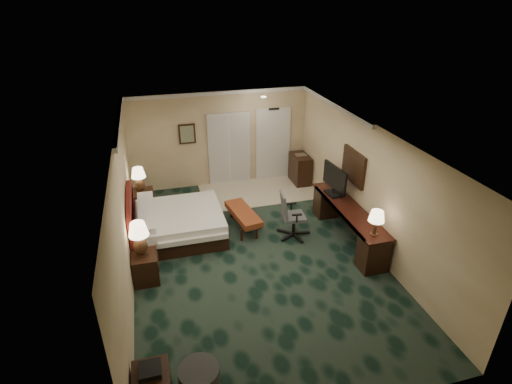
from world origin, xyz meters
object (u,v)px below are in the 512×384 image
object	(u,v)px
lamp_near	(140,239)
minibar	(300,169)
bed	(180,224)
desk_chair	(294,215)
lamp_far	(139,180)
nightstand_far	(144,203)
desk	(347,224)
ottoman	(199,379)
tv	(335,181)
bed_bench	(243,219)
nightstand_near	(146,267)

from	to	relation	value
lamp_near	minibar	distance (m)	5.65
bed	desk_chair	size ratio (longest dim) A/B	1.75
bed	lamp_far	size ratio (longest dim) A/B	3.01
bed	minibar	bearing A→B (deg)	28.12
nightstand_far	desk	size ratio (longest dim) A/B	0.24
desk	nightstand_far	bearing A→B (deg)	152.07
nightstand_far	desk_chair	bearing A→B (deg)	-29.92
lamp_far	ottoman	world-z (taller)	lamp_far
lamp_far	tv	size ratio (longest dim) A/B	0.70
nightstand_far	lamp_near	world-z (taller)	lamp_near
desk	tv	distance (m)	1.04
lamp_near	bed_bench	bearing A→B (deg)	30.64
lamp_far	desk	world-z (taller)	lamp_far
bed	desk	distance (m)	3.80
nightstand_far	bed	bearing A→B (deg)	-56.68
lamp_far	nightstand_far	bearing A→B (deg)	3.34
desk	bed_bench	bearing A→B (deg)	152.86
bed_bench	lamp_far	bearing A→B (deg)	142.16
ottoman	minibar	distance (m)	7.18
nightstand_near	bed_bench	world-z (taller)	nightstand_near
nightstand_near	minibar	world-z (taller)	minibar
ottoman	minibar	world-z (taller)	minibar
bed	bed_bench	size ratio (longest dim) A/B	1.47
nightstand_far	ottoman	xyz separation A→B (m)	(0.63, -5.31, -0.12)
bed_bench	desk	bearing A→B (deg)	-36.69
lamp_near	ottoman	bearing A→B (deg)	-75.70
lamp_near	bed_bench	size ratio (longest dim) A/B	0.54
nightstand_far	tv	xyz separation A→B (m)	(4.35, -1.63, 0.83)
lamp_near	desk_chair	distance (m)	3.44
ottoman	tv	xyz separation A→B (m)	(3.71, 3.68, 0.94)
bed	desk	size ratio (longest dim) A/B	0.70
nightstand_near	bed_bench	xyz separation A→B (m)	(2.28, 1.40, -0.08)
nightstand_near	nightstand_far	distance (m)	2.63
tv	nightstand_near	bearing A→B (deg)	-172.90
bed_bench	tv	world-z (taller)	tv
bed	minibar	distance (m)	4.16
ottoman	nightstand_far	bearing A→B (deg)	96.81
lamp_near	ottoman	xyz separation A→B (m)	(0.69, -2.70, -0.73)
bed	ottoman	world-z (taller)	bed
lamp_near	minibar	world-z (taller)	lamp_near
desk	desk_chair	bearing A→B (deg)	158.30
nightstand_far	lamp_near	xyz separation A→B (m)	(-0.06, -2.60, 0.62)
tv	desk_chair	bearing A→B (deg)	-172.02
ottoman	minibar	xyz separation A→B (m)	(3.81, 6.08, 0.21)
lamp_near	bed_bench	distance (m)	2.78
tv	minibar	size ratio (longest dim) A/B	1.09
lamp_far	desk_chair	xyz separation A→B (m)	(3.31, -1.89, -0.42)
ottoman	nightstand_near	bearing A→B (deg)	103.78
nightstand_near	ottoman	distance (m)	2.76
desk_chair	lamp_near	bearing A→B (deg)	-161.73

